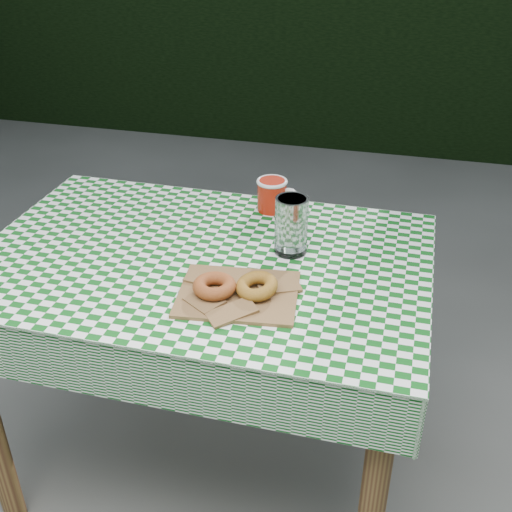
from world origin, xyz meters
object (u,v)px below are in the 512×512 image
Objects in this scene: coffee_mug at (272,195)px; drinking_glass at (291,226)px; table at (208,374)px; paper_bag at (238,293)px.

coffee_mug is 0.24m from drinking_glass.
drinking_glass is (0.10, -0.22, 0.03)m from coffee_mug.
table is 7.45× the size of drinking_glass.
coffee_mug is (-0.02, 0.44, 0.04)m from paper_bag.
table is at bearing -107.70° from coffee_mug.
drinking_glass reaches higher than table.
paper_bag reaches higher than table.
coffee_mug is 1.09× the size of drinking_glass.
drinking_glass is at bearing -62.73° from coffee_mug.
paper_bag is at bearing -108.52° from drinking_glass.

